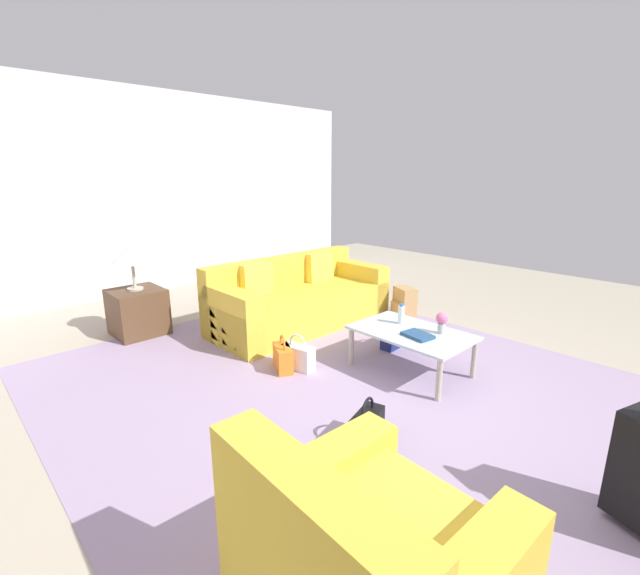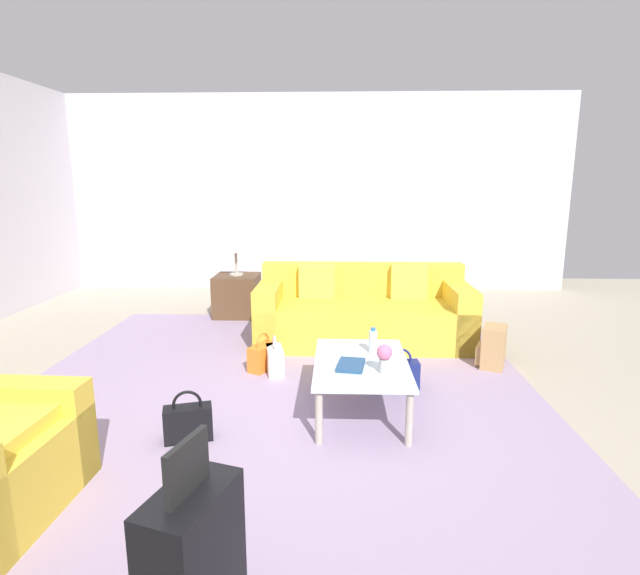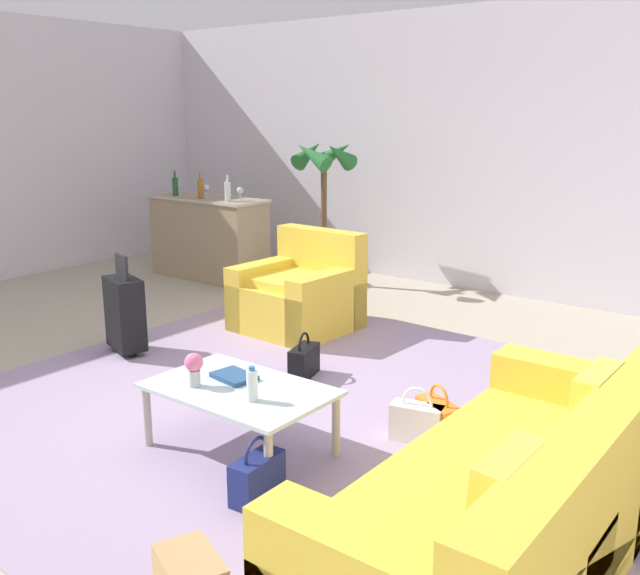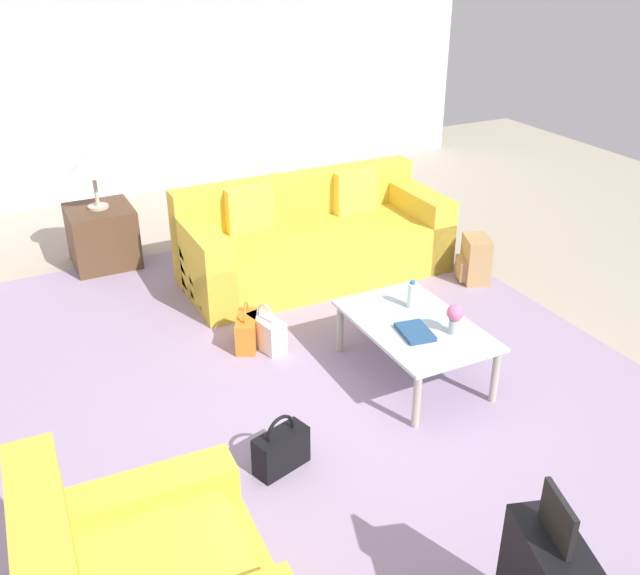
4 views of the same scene
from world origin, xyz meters
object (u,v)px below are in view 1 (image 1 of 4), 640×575
object	(u,v)px
coffee_table	(411,336)
side_table	(138,312)
couch	(297,301)
handbag_white	(298,356)
flower_vase	(442,321)
handbag_black	(367,427)
handbag_orange	(283,357)
coffee_table_book	(418,335)
handbag_navy	(394,336)
armchair	(365,574)
water_bottle	(401,315)
backpack_tan	(404,303)
table_lamp	(131,254)

from	to	relation	value
coffee_table	side_table	xyz separation A→B (m)	(2.80, 1.50, -0.09)
couch	handbag_white	world-z (taller)	couch
flower_vase	handbag_black	distance (m)	1.42
handbag_orange	handbag_white	bearing A→B (deg)	-124.66
couch	coffee_table_book	size ratio (longest dim) A/B	8.63
side_table	handbag_navy	world-z (taller)	side_table
handbag_black	armchair	bearing A→B (deg)	129.99
handbag_orange	handbag_navy	bearing A→B (deg)	-108.09
coffee_table_book	flower_vase	distance (m)	0.27
coffee_table_book	handbag_orange	distance (m)	1.29
handbag_orange	water_bottle	bearing A→B (deg)	-124.16
handbag_orange	backpack_tan	xyz separation A→B (m)	(0.14, -2.16, 0.06)
coffee_table	flower_vase	world-z (taller)	flower_vase
side_table	table_lamp	distance (m)	0.69
flower_vase	table_lamp	distance (m)	3.47
flower_vase	side_table	distance (m)	3.45
handbag_white	handbag_orange	bearing A→B (deg)	55.34
side_table	handbag_navy	bearing A→B (deg)	-141.64
armchair	coffee_table	xyz separation A→B (m)	(1.30, -2.17, 0.06)
couch	handbag_black	world-z (taller)	couch
coffee_table	flower_vase	xyz separation A→B (m)	(-0.22, -0.15, 0.17)
handbag_white	couch	bearing A→B (deg)	-39.99
couch	side_table	size ratio (longest dim) A/B	4.05
armchair	flower_vase	size ratio (longest dim) A/B	4.84
armchair	side_table	xyz separation A→B (m)	(4.10, -0.67, -0.03)
flower_vase	handbag_white	world-z (taller)	flower_vase
water_bottle	side_table	size ratio (longest dim) A/B	0.36
water_bottle	side_table	xyz separation A→B (m)	(2.60, 1.60, -0.23)
couch	handbag_navy	distance (m)	1.37
water_bottle	coffee_table_book	distance (m)	0.38
coffee_table	handbag_navy	xyz separation A→B (m)	(0.46, -0.35, -0.23)
side_table	backpack_tan	xyz separation A→B (m)	(-1.80, -2.79, -0.08)
coffee_table_book	side_table	size ratio (longest dim) A/B	0.47
table_lamp	handbag_white	bearing A→B (deg)	-159.72
water_bottle	handbag_orange	size ratio (longest dim) A/B	0.57
couch	water_bottle	world-z (taller)	couch
table_lamp	handbag_orange	size ratio (longest dim) A/B	1.50
coffee_table_book	side_table	xyz separation A→B (m)	(2.92, 1.42, -0.15)
coffee_table_book	handbag_black	distance (m)	1.20
table_lamp	coffee_table_book	bearing A→B (deg)	-154.07
table_lamp	backpack_tan	world-z (taller)	table_lamp
handbag_navy	handbag_black	xyz separation A→B (m)	(-0.93, 1.54, 0.00)
coffee_table	handbag_navy	world-z (taller)	coffee_table
coffee_table	handbag_white	bearing A→B (deg)	44.08
handbag_orange	backpack_tan	distance (m)	2.17
coffee_table_book	handbag_black	bearing A→B (deg)	115.99
couch	armchair	world-z (taller)	armchair
table_lamp	water_bottle	bearing A→B (deg)	-148.39
backpack_tan	coffee_table	bearing A→B (deg)	127.88
handbag_white	handbag_black	distance (m)	1.32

